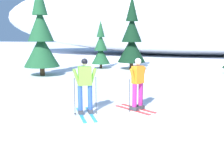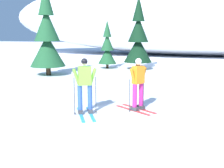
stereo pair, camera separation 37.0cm
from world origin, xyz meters
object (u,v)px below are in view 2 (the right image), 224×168
Objects in this scene: skier_orange_jacket at (138,84)px; pine_tree_far_left at (47,37)px; skier_lime_jacket at (85,85)px; pine_tree_center at (138,39)px; pine_tree_center_left at (107,48)px.

pine_tree_far_left reaches higher than skier_orange_jacket.
skier_lime_jacket is 11.34m from pine_tree_center.
pine_tree_center_left reaches higher than skier_orange_jacket.
pine_tree_center is at bearing 0.17° from pine_tree_center_left.
pine_tree_center_left is at bearing 56.49° from pine_tree_far_left.
pine_tree_far_left reaches higher than pine_tree_center_left.
pine_tree_far_left is 4.90m from pine_tree_center_left.
pine_tree_center_left is at bearing 110.36° from skier_orange_jacket.
pine_tree_center is at bearing 39.45° from pine_tree_far_left.
skier_orange_jacket is (1.58, 0.81, -0.03)m from skier_lime_jacket.
pine_tree_center is at bearing 90.34° from skier_lime_jacket.
pine_tree_center_left is (-2.30, 11.27, 0.49)m from skier_lime_jacket.
skier_lime_jacket is 0.53× the size of pine_tree_center_left.
pine_tree_far_left reaches higher than pine_tree_center.
skier_lime_jacket reaches higher than skier_orange_jacket.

